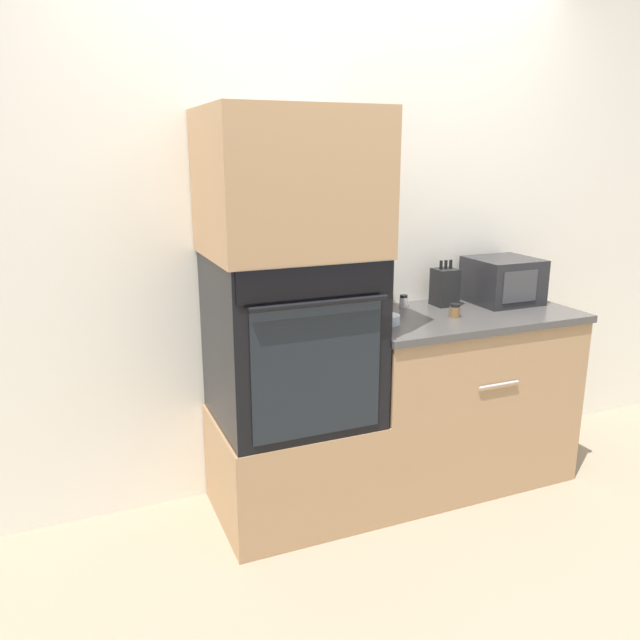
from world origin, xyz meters
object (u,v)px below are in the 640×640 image
object	(u,v)px
wall_oven	(292,338)
condiment_jar_near	(404,301)
microwave	(503,280)
knife_block	(445,287)
condiment_jar_mid	(455,311)
bowl	(388,319)

from	to	relation	value
wall_oven	condiment_jar_near	size ratio (longest dim) A/B	11.72
wall_oven	condiment_jar_near	xyz separation A→B (m)	(0.69, 0.21, 0.06)
microwave	knife_block	world-z (taller)	knife_block
microwave	wall_oven	bearing A→B (deg)	-175.26
condiment_jar_mid	condiment_jar_near	bearing A→B (deg)	114.98
wall_oven	condiment_jar_near	distance (m)	0.72
condiment_jar_near	condiment_jar_mid	bearing A→B (deg)	-65.02
condiment_jar_near	condiment_jar_mid	distance (m)	0.30
microwave	condiment_jar_mid	world-z (taller)	microwave
microwave	knife_block	bearing A→B (deg)	169.08
condiment_jar_near	condiment_jar_mid	xyz separation A→B (m)	(0.13, -0.27, 0.00)
microwave	bowl	distance (m)	0.79
microwave	condiment_jar_near	xyz separation A→B (m)	(-0.53, 0.11, -0.09)
knife_block	condiment_jar_mid	distance (m)	0.25
knife_block	condiment_jar_near	xyz separation A→B (m)	(-0.21, 0.05, -0.07)
wall_oven	condiment_jar_mid	distance (m)	0.82
condiment_jar_mid	microwave	bearing A→B (deg)	21.95
wall_oven	knife_block	size ratio (longest dim) A/B	3.18
wall_oven	condiment_jar_near	world-z (taller)	wall_oven
bowl	condiment_jar_mid	world-z (taller)	condiment_jar_mid
microwave	condiment_jar_near	size ratio (longest dim) A/B	5.20
knife_block	condiment_jar_near	bearing A→B (deg)	168.11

